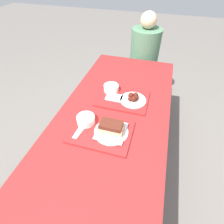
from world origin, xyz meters
name	(u,v)px	position (x,y,z in m)	size (l,w,h in m)	color
ground_plane	(113,164)	(0.00, 0.00, 0.00)	(12.00, 12.00, 0.00)	#605B56
picnic_table	(114,121)	(0.00, 0.00, 0.65)	(0.82, 1.84, 0.73)	maroon
picnic_bench_far	(136,77)	(0.00, 1.14, 0.37)	(0.78, 0.28, 0.45)	maroon
tray_near	(101,132)	(-0.03, -0.21, 0.74)	(0.41, 0.30, 0.01)	red
tray_far	(122,99)	(0.03, 0.18, 0.74)	(0.41, 0.30, 0.01)	red
bowl_coleslaw_near	(86,119)	(-0.16, -0.16, 0.77)	(0.13, 0.13, 0.05)	white
brisket_sandwich_plate	(111,129)	(0.04, -0.20, 0.78)	(0.23, 0.23, 0.09)	white
plastic_fork_near	(79,129)	(-0.18, -0.23, 0.75)	(0.02, 0.17, 0.00)	white
plastic_knife_near	(82,129)	(-0.16, -0.23, 0.75)	(0.04, 0.17, 0.00)	white
condiment_packet	(104,124)	(-0.03, -0.14, 0.75)	(0.04, 0.03, 0.01)	teal
bowl_coleslaw_far	(111,88)	(-0.09, 0.25, 0.77)	(0.13, 0.13, 0.05)	white
wings_plate_far	(133,98)	(0.11, 0.17, 0.76)	(0.21, 0.21, 0.06)	white
napkin_far	(114,97)	(-0.04, 0.16, 0.75)	(0.13, 0.09, 0.01)	white
person_seated_across	(145,50)	(0.07, 1.14, 0.75)	(0.34, 0.34, 0.72)	#477051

